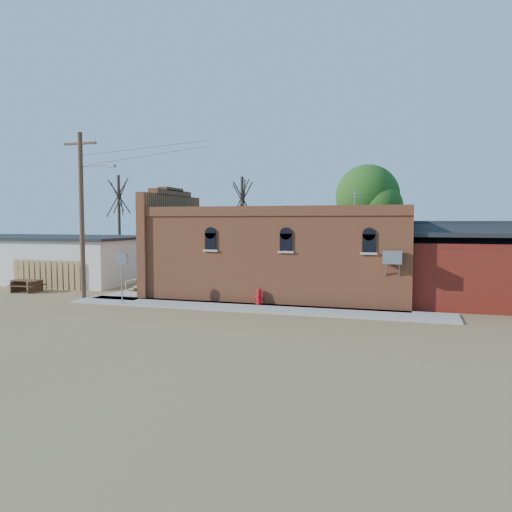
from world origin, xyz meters
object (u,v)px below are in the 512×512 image
(stop_sign, at_px, (122,264))
(trash_barrel, at_px, (141,282))
(utility_pole, at_px, (82,211))
(fire_hydrant, at_px, (259,296))
(picnic_table, at_px, (27,284))
(brick_bar, at_px, (277,255))

(stop_sign, relative_size, trash_barrel, 3.70)
(trash_barrel, bearing_deg, utility_pole, -100.46)
(utility_pole, relative_size, fire_hydrant, 11.40)
(utility_pole, height_order, picnic_table, utility_pole)
(brick_bar, height_order, utility_pole, utility_pole)
(brick_bar, distance_m, picnic_table, 15.16)
(brick_bar, xyz_separation_m, fire_hydrant, (0.02, -3.70, -1.87))
(fire_hydrant, distance_m, stop_sign, 7.12)
(utility_pole, xyz_separation_m, trash_barrel, (0.84, 4.58, -4.34))
(fire_hydrant, xyz_separation_m, trash_barrel, (-8.96, 3.98, -0.03))
(picnic_table, bearing_deg, utility_pole, -16.82)
(stop_sign, height_order, trash_barrel, stop_sign)
(brick_bar, relative_size, stop_sign, 6.25)
(brick_bar, xyz_separation_m, utility_pole, (-9.79, -4.29, 2.43))
(utility_pole, height_order, fire_hydrant, utility_pole)
(utility_pole, xyz_separation_m, fire_hydrant, (9.81, 0.60, -4.30))
(brick_bar, relative_size, fire_hydrant, 20.78)
(brick_bar, bearing_deg, stop_sign, -140.55)
(stop_sign, distance_m, trash_barrel, 6.42)
(utility_pole, relative_size, stop_sign, 3.43)
(utility_pole, bearing_deg, stop_sign, -21.10)
(trash_barrel, bearing_deg, fire_hydrant, -23.95)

